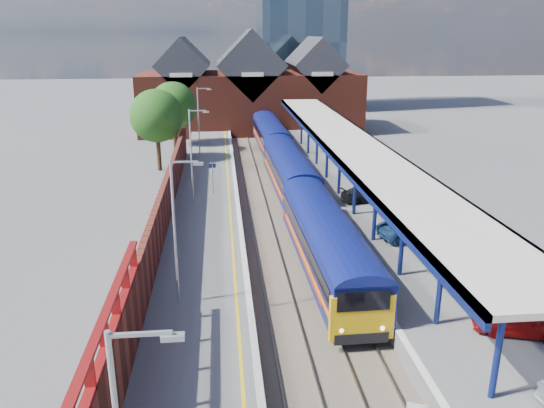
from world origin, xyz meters
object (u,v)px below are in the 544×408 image
Objects in this scene: parked_car_red at (517,320)px; lamp_post_c at (193,150)px; lamp_post_b at (177,224)px; lamp_post_d at (200,117)px; parked_car_blue at (414,229)px; platform_sign at (213,173)px; train at (278,149)px; parked_car_dark at (366,194)px.

lamp_post_c is at bearing 52.95° from parked_car_red.
lamp_post_c is at bearing 90.00° from lamp_post_b.
lamp_post_c is (0.00, 16.00, 0.00)m from lamp_post_b.
lamp_post_d is 1.52× the size of parked_car_blue.
parked_car_blue reaches higher than parked_car_red.
lamp_post_c is at bearing -124.26° from platform_sign.
lamp_post_b reaches higher than parked_car_blue.
platform_sign reaches higher than parked_car_red.
lamp_post_b is 1.93× the size of parked_car_red.
platform_sign is at bearing 85.67° from lamp_post_b.
lamp_post_b is at bearing -104.99° from train.
parked_car_blue is (0.97, -7.80, 0.08)m from parked_car_dark.
lamp_post_b is 1.80× the size of parked_car_dark.
train reaches higher than parked_car_blue.
train is at bearing 60.20° from platform_sign.
platform_sign is at bearing 38.32° from parked_car_blue.
lamp_post_d is 1.80× the size of parked_car_dark.
lamp_post_c is at bearing -90.00° from lamp_post_d.
lamp_post_b is at bearing -90.00° from lamp_post_c.
parked_car_dark is at bearing -15.39° from platform_sign.
lamp_post_d is at bearing 95.56° from platform_sign.
train is 8.78m from lamp_post_d.
lamp_post_b is at bearing 126.35° from parked_car_dark.
parked_car_dark is at bearing 48.75° from lamp_post_b.
lamp_post_c is 1.52× the size of parked_car_blue.
platform_sign is at bearing 62.20° from parked_car_dark.
train is 14.31× the size of parked_car_blue.
parked_car_red is (14.46, -4.10, -3.37)m from lamp_post_b.
lamp_post_d reaches higher than parked_car_blue.
lamp_post_c reaches higher than platform_sign.
parked_car_dark is at bearing -3.42° from parked_car_blue.
parked_car_dark is 0.84× the size of parked_car_blue.
lamp_post_d is 14.25m from platform_sign.
parked_car_blue is (13.95, -9.00, -3.35)m from lamp_post_c.
lamp_post_b is 18.20m from platform_sign.
lamp_post_b reaches higher than parked_car_dark.
lamp_post_b reaches higher than parked_car_red.
train is at bearing 59.51° from lamp_post_c.
lamp_post_b is 15.40m from parked_car_red.
train reaches higher than parked_car_red.
lamp_post_b is 1.52× the size of parked_car_blue.
lamp_post_b is at bearing 91.39° from parked_car_red.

